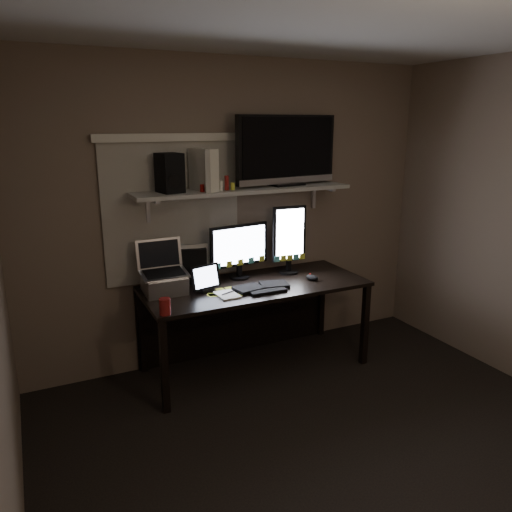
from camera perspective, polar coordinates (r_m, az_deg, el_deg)
floor at (r=3.28m, az=11.64°, el=-22.75°), size 3.60×3.60×0.00m
ceiling at (r=2.65m, az=14.80°, el=25.63°), size 3.60×3.60×0.00m
back_wall at (r=4.22m, az=-2.30°, el=4.93°), size 3.60×0.00×3.60m
window_blinds at (r=4.01m, az=-9.47°, el=4.93°), size 1.10×0.02×1.10m
desk at (r=4.18m, az=-0.82°, el=-5.07°), size 1.80×0.75×0.73m
wall_shelf at (r=4.03m, az=-1.34°, el=7.54°), size 1.80×0.35×0.03m
monitor_landscape at (r=4.11m, az=-1.94°, el=0.56°), size 0.53×0.13×0.47m
monitor_portrait at (r=4.25m, az=3.81°, el=1.89°), size 0.30×0.08×0.59m
keyboard at (r=3.92m, az=0.64°, el=-3.53°), size 0.45×0.18×0.03m
mouse at (r=4.15m, az=6.44°, el=-2.45°), size 0.10×0.13×0.04m
notepad at (r=3.77m, az=-3.31°, el=-4.45°), size 0.15×0.21×0.01m
tablet at (r=3.83m, az=-5.82°, el=-2.55°), size 0.26×0.16×0.21m
file_sorter at (r=4.05m, az=-7.42°, el=-0.94°), size 0.26×0.17×0.31m
laptop at (r=3.81m, az=-10.49°, el=-1.43°), size 0.35×0.28×0.39m
cup at (r=3.44m, az=-10.37°, el=-5.69°), size 0.09×0.09×0.11m
sticky_notes at (r=3.83m, az=-3.28°, el=-4.19°), size 0.30×0.24×0.00m
tv at (r=4.19m, az=3.53°, el=11.92°), size 0.96×0.28×0.57m
game_console at (r=3.89m, az=-6.02°, el=9.77°), size 0.16×0.28×0.32m
speaker at (r=3.81m, az=-9.85°, el=9.33°), size 0.19×0.22×0.29m
bottles at (r=3.86m, az=-4.42°, el=8.37°), size 0.21×0.09×0.13m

